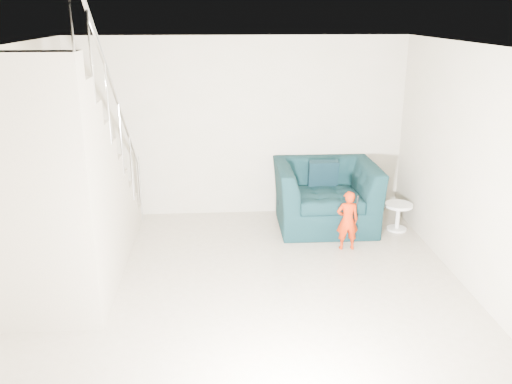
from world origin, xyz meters
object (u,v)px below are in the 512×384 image
(armchair, at_px, (326,195))
(staircase, at_px, (69,206))
(side_table, at_px, (398,212))
(toddler, at_px, (347,220))

(armchair, distance_m, staircase, 3.62)
(side_table, bearing_deg, staircase, -162.87)
(armchair, relative_size, toddler, 1.79)
(side_table, relative_size, staircase, 0.11)
(toddler, relative_size, staircase, 0.22)
(toddler, height_order, side_table, toddler)
(armchair, bearing_deg, side_table, -13.01)
(toddler, xyz_separation_m, staircase, (-3.36, -0.71, 0.54))
(armchair, bearing_deg, toddler, -80.64)
(toddler, distance_m, staircase, 3.48)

